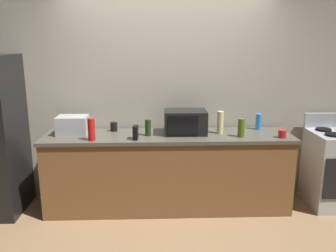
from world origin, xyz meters
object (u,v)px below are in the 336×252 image
Objects in this scene: bottle_spray_cleaner at (259,122)px; cordless_phone at (136,133)px; bottle_olive_oil at (241,128)px; microwave at (185,122)px; stove_range at (335,168)px; bottle_hand_soap at (220,123)px; bottle_hot_sauce at (91,129)px; toaster_oven at (73,125)px; mug_black at (114,127)px; mug_red at (282,134)px; bottle_wine at (148,128)px.

cordless_phone is at bearing -165.06° from bottle_spray_cleaner.
microwave is at bearing 163.61° from bottle_olive_oil.
microwave is (-1.80, 0.05, 0.57)m from stove_range.
bottle_hand_soap is 1.45m from bottle_hot_sauce.
microwave is 1.06m from bottle_hot_sauce.
bottle_olive_oil is at bearing -16.39° from microwave.
cordless_phone is (-2.36, -0.19, 0.51)m from stove_range.
toaster_oven is at bearing -176.30° from bottle_spray_cleaner.
microwave is at bearing 176.79° from bottle_hand_soap.
microwave is 0.61m from cordless_phone.
mug_black is (0.45, 0.13, -0.05)m from toaster_oven.
microwave is at bearing 167.70° from mug_red.
mug_black is 1.21× the size of mug_red.
bottle_hand_soap is at bearing 9.51° from bottle_hot_sauce.
bottle_olive_oil is at bearing -37.15° from bottle_hand_soap.
microwave reaches higher than toaster_oven.
mug_red is at bearing -5.51° from bottle_wine.
bottle_wine is (-0.43, -0.09, -0.04)m from microwave.
stove_range reaches higher than cordless_phone.
bottle_hand_soap is 1.08× the size of bottle_hot_sauce.
bottle_olive_oil reaches higher than mug_red.
mug_red is at bearing -12.30° from microwave.
bottle_hand_soap is at bearing 142.85° from bottle_olive_oil.
toaster_oven is 1.63× the size of bottle_olive_oil.
bottle_spray_cleaner is 1.81× the size of mug_black.
toaster_oven reaches higher than bottle_wine.
microwave is 2.50× the size of bottle_spray_cleaner.
mug_red is (1.06, -0.23, -0.09)m from microwave.
mug_black is at bearing 175.97° from stove_range.
bottle_olive_oil is (0.21, -0.16, -0.03)m from bottle_hand_soap.
bottle_wine is (-0.83, -0.06, -0.04)m from bottle_hand_soap.
cordless_phone is at bearing -179.80° from mug_red.
cordless_phone is (0.73, -0.25, -0.03)m from toaster_oven.
bottle_hot_sauce is at bearing -165.69° from microwave.
toaster_oven is (-3.09, 0.06, 0.54)m from stove_range.
toaster_oven is 1.41× the size of bottle_hot_sauce.
bottle_hand_soap reaches higher than bottle_spray_cleaner.
bottle_hot_sauce reaches higher than toaster_oven.
stove_range is 7.20× the size of cordless_phone.
bottle_olive_oil reaches higher than cordless_phone.
toaster_oven is at bearing 133.70° from bottle_hot_sauce.
cordless_phone is 1.51m from bottle_spray_cleaner.
stove_range is at bearing 1.01° from bottle_wine.
microwave is at bearing 27.38° from cordless_phone.
bottle_hand_soap reaches higher than mug_black.
mug_red is (2.09, 0.03, -0.08)m from bottle_hot_sauce.
stove_range is at bearing -1.12° from toaster_oven.
stove_range is 2.25× the size of microwave.
bottle_hot_sauce is at bearing -172.31° from cordless_phone.
toaster_oven is 2.27× the size of cordless_phone.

